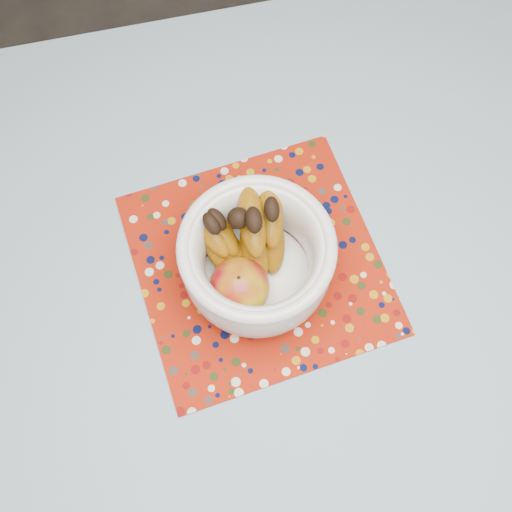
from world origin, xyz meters
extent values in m
plane|color=#2D2826|center=(0.00, 0.00, 0.00)|extent=(4.00, 4.00, 0.00)
cube|color=brown|center=(0.00, 0.00, 0.73)|extent=(1.20, 1.20, 0.04)
cylinder|color=brown|center=(-0.53, 0.53, 0.35)|extent=(0.06, 0.06, 0.71)
cylinder|color=brown|center=(0.53, 0.53, 0.35)|extent=(0.06, 0.06, 0.71)
cylinder|color=brown|center=(0.61, 0.24, 0.22)|extent=(0.04, 0.04, 0.43)
cube|color=#668CAA|center=(0.00, 0.00, 0.76)|extent=(1.32, 1.32, 0.01)
cube|color=#971908|center=(-0.03, 0.12, 0.76)|extent=(0.42, 0.42, 0.00)
cylinder|color=silver|center=(-0.04, 0.09, 0.77)|extent=(0.12, 0.12, 0.01)
cylinder|color=silver|center=(-0.04, 0.09, 0.78)|extent=(0.17, 0.17, 0.01)
torus|color=silver|center=(-0.04, 0.09, 0.89)|extent=(0.23, 0.23, 0.02)
ellipsoid|color=maroon|center=(-0.07, 0.06, 0.83)|extent=(0.09, 0.09, 0.08)
sphere|color=black|center=(-0.06, 0.14, 0.91)|extent=(0.03, 0.03, 0.03)
camera|label=1|loc=(-0.11, -0.23, 1.68)|focal=42.00mm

